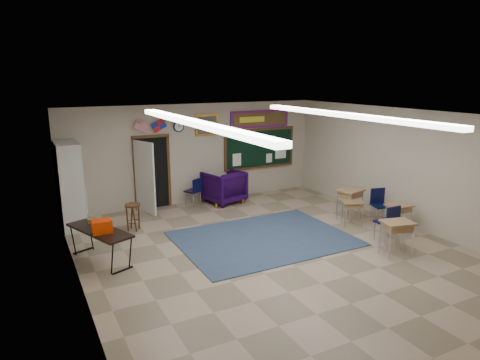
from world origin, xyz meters
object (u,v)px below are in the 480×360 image
folding_table (101,244)px  student_desk_front_left (352,212)px  wooden_stool (133,217)px  student_desk_front_right (350,202)px  wingback_armchair (224,187)px

folding_table → student_desk_front_left: bearing=-27.6°
folding_table → wooden_stool: bearing=34.5°
student_desk_front_left → student_desk_front_right: bearing=83.5°
folding_table → wooden_stool: size_ratio=2.64×
folding_table → wooden_stool: folding_table is taller
folding_table → wooden_stool: (1.06, 1.55, -0.03)m
wingback_armchair → student_desk_front_left: bearing=106.9°
wingback_armchair → folding_table: wingback_armchair is taller
wingback_armchair → wooden_stool: (-3.08, -1.17, -0.14)m
student_desk_front_left → student_desk_front_right: size_ratio=0.79×
wooden_stool → wingback_armchair: bearing=20.7°
student_desk_front_right → student_desk_front_left: bearing=-138.7°
student_desk_front_left → folding_table: bearing=-159.2°
student_desk_front_right → folding_table: bearing=162.6°
student_desk_front_left → wingback_armchair: bearing=148.4°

